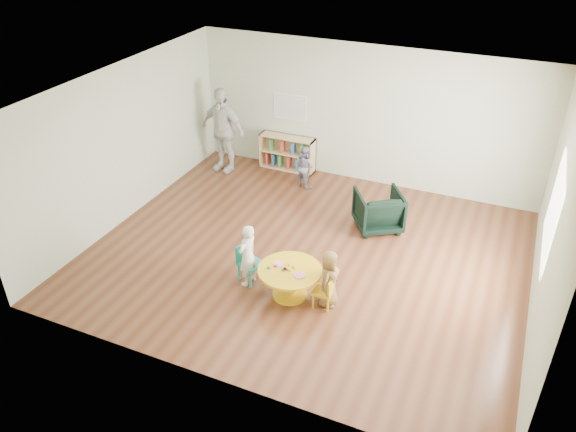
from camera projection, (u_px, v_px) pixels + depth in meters
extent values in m
plane|color=#532C1A|center=(307.00, 254.00, 9.41)|extent=(7.00, 7.00, 0.00)
cube|color=white|center=(310.00, 96.00, 7.99)|extent=(7.00, 6.00, 0.10)
cube|color=#B2BFA4|center=(365.00, 116.00, 11.04)|extent=(7.00, 0.10, 2.80)
cube|color=#B2BFA4|center=(210.00, 292.00, 6.33)|extent=(7.00, 0.10, 2.80)
cube|color=#B2BFA4|center=(124.00, 143.00, 9.89)|extent=(0.10, 6.00, 2.80)
cube|color=#B2BFA4|center=(552.00, 228.00, 7.49)|extent=(0.10, 6.00, 2.80)
cube|color=white|center=(553.00, 211.00, 7.68)|extent=(0.02, 1.60, 1.30)
cylinder|color=gold|center=(290.00, 283.00, 8.38)|extent=(0.17, 0.17, 0.43)
cylinder|color=gold|center=(290.00, 294.00, 8.48)|extent=(0.53, 0.53, 0.04)
cylinder|color=gold|center=(290.00, 271.00, 8.26)|extent=(0.95, 0.95, 0.04)
cylinder|color=pink|center=(278.00, 264.00, 8.35)|extent=(0.15, 0.15, 0.02)
cylinder|color=pink|center=(300.00, 275.00, 8.11)|extent=(0.17, 0.17, 0.02)
cylinder|color=gold|center=(288.00, 269.00, 8.22)|extent=(0.11, 0.12, 0.04)
cylinder|color=#147034|center=(283.00, 270.00, 8.19)|extent=(0.05, 0.05, 0.02)
cylinder|color=#147034|center=(293.00, 267.00, 8.25)|extent=(0.05, 0.05, 0.02)
cube|color=red|center=(275.00, 266.00, 8.30)|extent=(0.05, 0.06, 0.02)
cube|color=orange|center=(288.00, 265.00, 8.33)|extent=(0.06, 0.06, 0.02)
cube|color=#174CAD|center=(284.00, 269.00, 8.23)|extent=(0.07, 0.06, 0.02)
cube|color=#147034|center=(268.00, 268.00, 8.26)|extent=(0.06, 0.06, 0.02)
cube|color=red|center=(285.00, 269.00, 8.24)|extent=(0.07, 0.07, 0.02)
cube|color=teal|center=(251.00, 264.00, 8.65)|extent=(0.43, 0.43, 0.04)
cube|color=teal|center=(244.00, 251.00, 8.66)|extent=(0.15, 0.32, 0.29)
cylinder|color=teal|center=(252.00, 265.00, 8.90)|extent=(0.04, 0.04, 0.29)
cylinder|color=teal|center=(239.00, 272.00, 8.74)|extent=(0.04, 0.04, 0.29)
cylinder|color=teal|center=(263.00, 272.00, 8.74)|extent=(0.04, 0.04, 0.29)
cylinder|color=teal|center=(250.00, 280.00, 8.58)|extent=(0.04, 0.04, 0.29)
cube|color=gold|center=(323.00, 291.00, 8.15)|extent=(0.28, 0.28, 0.04)
cube|color=gold|center=(331.00, 286.00, 8.04)|extent=(0.03, 0.28, 0.24)
cylinder|color=gold|center=(328.00, 305.00, 8.10)|extent=(0.03, 0.03, 0.24)
cylinder|color=gold|center=(333.00, 296.00, 8.28)|extent=(0.03, 0.03, 0.24)
cylinder|color=gold|center=(313.00, 301.00, 8.17)|extent=(0.03, 0.03, 0.24)
cylinder|color=gold|center=(318.00, 292.00, 8.35)|extent=(0.03, 0.03, 0.24)
cube|color=tan|center=(263.00, 148.00, 12.18)|extent=(0.03, 0.30, 0.75)
cube|color=tan|center=(313.00, 158.00, 11.78)|extent=(0.03, 0.30, 0.75)
cube|color=tan|center=(287.00, 168.00, 12.17)|extent=(1.20, 0.30, 0.03)
cube|color=tan|center=(287.00, 137.00, 11.80)|extent=(1.20, 0.30, 0.03)
cube|color=tan|center=(287.00, 153.00, 11.98)|extent=(1.14, 0.28, 0.03)
cube|color=tan|center=(290.00, 150.00, 12.09)|extent=(1.20, 0.02, 0.75)
cube|color=#CC4636|center=(268.00, 158.00, 12.22)|extent=(0.04, 0.18, 0.26)
cube|color=teal|center=(274.00, 159.00, 12.17)|extent=(0.04, 0.18, 0.26)
cube|color=#469853|center=(281.00, 160.00, 12.12)|extent=(0.04, 0.18, 0.26)
cube|color=#CC4636|center=(289.00, 162.00, 12.05)|extent=(0.04, 0.18, 0.26)
cube|color=teal|center=(298.00, 164.00, 11.98)|extent=(0.04, 0.18, 0.26)
cube|color=#469853|center=(272.00, 144.00, 12.01)|extent=(0.04, 0.18, 0.26)
cube|color=#CC4636|center=(283.00, 146.00, 11.93)|extent=(0.04, 0.18, 0.26)
cube|color=teal|center=(293.00, 148.00, 11.84)|extent=(0.04, 0.18, 0.26)
cube|color=#469853|center=(302.00, 150.00, 11.77)|extent=(0.04, 0.18, 0.26)
cube|color=white|center=(290.00, 107.00, 11.60)|extent=(0.74, 0.01, 0.54)
cube|color=#FF3B35|center=(290.00, 107.00, 11.60)|extent=(0.70, 0.00, 0.50)
imported|color=black|center=(378.00, 210.00, 9.94)|extent=(1.07, 1.08, 0.72)
imported|color=silver|center=(248.00, 255.00, 8.48)|extent=(0.31, 0.42, 1.03)
imported|color=gold|center=(329.00, 279.00, 8.09)|extent=(0.31, 0.46, 0.90)
imported|color=#191940|center=(304.00, 166.00, 11.29)|extent=(0.52, 0.47, 0.87)
imported|color=silver|center=(222.00, 130.00, 11.71)|extent=(1.11, 0.59, 1.81)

